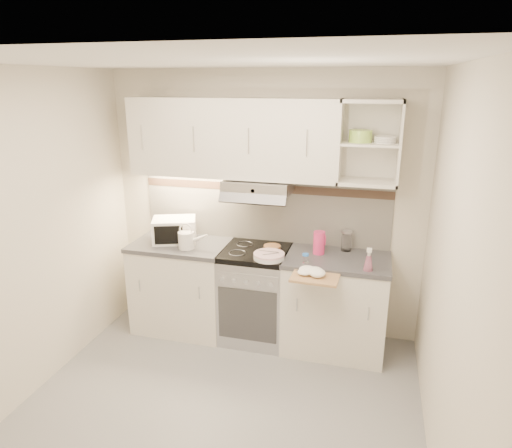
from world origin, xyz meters
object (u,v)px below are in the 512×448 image
(watering_can, at_px, (187,239))
(glass_jar, at_px, (346,241))
(cutting_board, at_px, (316,276))
(electric_range, at_px, (256,294))
(plate_stack, at_px, (269,256))
(pink_pitcher, at_px, (319,243))
(microwave, at_px, (174,230))
(spray_bottle, at_px, (369,261))

(watering_can, height_order, glass_jar, watering_can)
(cutting_board, bearing_deg, watering_can, 170.97)
(electric_range, height_order, cutting_board, electric_range)
(plate_stack, xyz_separation_m, pink_pitcher, (0.40, 0.24, 0.08))
(microwave, relative_size, spray_bottle, 2.32)
(cutting_board, bearing_deg, spray_bottle, 23.07)
(electric_range, bearing_deg, watering_can, -168.70)
(plate_stack, height_order, glass_jar, glass_jar)
(microwave, distance_m, plate_stack, 1.02)
(glass_jar, relative_size, spray_bottle, 0.91)
(watering_can, bearing_deg, spray_bottle, -6.37)
(plate_stack, distance_m, glass_jar, 0.74)
(watering_can, bearing_deg, pink_pitcher, 5.54)
(pink_pitcher, height_order, cutting_board, pink_pitcher)
(microwave, xyz_separation_m, glass_jar, (1.63, 0.17, -0.02))
(spray_bottle, bearing_deg, watering_can, 177.11)
(electric_range, relative_size, plate_stack, 3.30)
(pink_pitcher, distance_m, cutting_board, 0.45)
(pink_pitcher, xyz_separation_m, glass_jar, (0.23, 0.14, -0.01))
(watering_can, distance_m, pink_pitcher, 1.21)
(electric_range, height_order, watering_can, watering_can)
(electric_range, height_order, glass_jar, glass_jar)
(pink_pitcher, xyz_separation_m, spray_bottle, (0.44, -0.28, -0.02))
(plate_stack, bearing_deg, pink_pitcher, 30.25)
(microwave, relative_size, glass_jar, 2.55)
(electric_range, height_order, microwave, microwave)
(electric_range, height_order, plate_stack, plate_stack)
(electric_range, relative_size, watering_can, 3.13)
(microwave, distance_m, spray_bottle, 1.85)
(plate_stack, bearing_deg, electric_range, 133.36)
(watering_can, xyz_separation_m, pink_pitcher, (1.20, 0.18, 0.02))
(electric_range, distance_m, watering_can, 0.83)
(pink_pitcher, bearing_deg, watering_can, 174.74)
(watering_can, xyz_separation_m, spray_bottle, (1.64, -0.10, -0.01))
(microwave, distance_m, watering_can, 0.25)
(microwave, relative_size, cutting_board, 1.28)
(watering_can, distance_m, spray_bottle, 1.64)
(plate_stack, xyz_separation_m, cutting_board, (0.44, -0.19, -0.06))
(microwave, relative_size, plate_stack, 1.78)
(glass_jar, bearing_deg, pink_pitcher, -148.15)
(microwave, height_order, cutting_board, microwave)
(watering_can, relative_size, cutting_board, 0.76)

